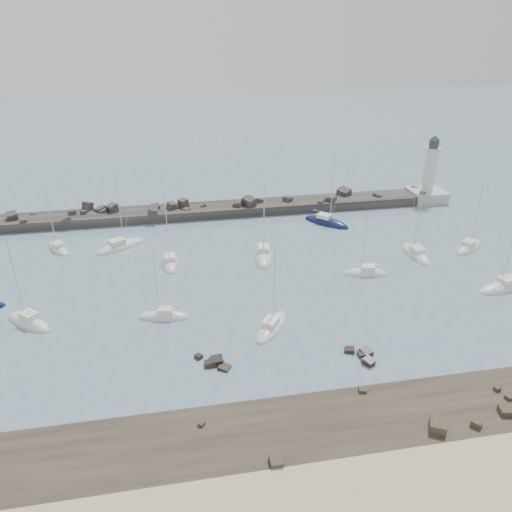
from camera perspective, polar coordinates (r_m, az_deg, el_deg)
The scene contains 18 objects.
ground at distance 66.56m, azimuth -2.57°, elevation -7.13°, with size 400.00×400.00×0.00m, color slate.
rock_shelf at distance 49.89m, azimuth 1.32°, elevation -20.89°, with size 140.00×12.00×1.90m.
rock_cluster_near at distance 58.92m, azimuth -4.67°, elevation -12.11°, with size 4.19×3.88×1.57m.
rock_cluster_far at distance 61.15m, azimuth 12.12°, elevation -11.04°, with size 3.34×4.25×1.47m.
breakwater at distance 99.96m, azimuth -10.41°, elevation 4.52°, with size 115.00×6.97×5.10m.
lighthouse at distance 112.82m, azimuth 18.99°, elevation 7.53°, with size 7.00×7.00×14.60m.
sailboat_1 at distance 91.39m, azimuth -21.65°, elevation 0.77°, with size 5.41×7.18×11.21m.
sailboat_3 at distance 81.59m, azimuth -9.79°, elevation -0.71°, with size 2.65×8.09×12.77m.
sailboat_4 at distance 88.84m, azimuth -15.25°, elevation 1.03°, with size 9.14×7.21×14.21m.
sailboat_5 at distance 67.65m, azimuth -10.49°, elevation -6.85°, with size 7.01×3.31×10.85m.
sailboat_6 at distance 82.37m, azimuth 0.89°, elevation -0.01°, with size 4.49×9.21×14.14m.
sailboat_7 at distance 64.58m, azimuth 1.80°, elevation -8.14°, with size 6.58×7.95×12.59m.
sailboat_8 at distance 96.49m, azimuth 8.04°, elevation 3.78°, with size 8.48×8.87×14.83m.
sailboat_9 at distance 78.80m, azimuth 12.39°, elevation -1.98°, with size 7.25×3.68×11.13m.
sailboat_10 at distance 87.16m, azimuth 17.76°, elevation 0.19°, with size 2.75×8.50×13.41m.
sailboat_11 at distance 81.72m, azimuth 26.48°, elevation -3.25°, with size 9.23×4.40×14.06m.
sailboat_12 at distance 92.75m, azimuth 23.14°, elevation 0.87°, with size 7.71×6.38×12.38m.
sailboat_13 at distance 71.73m, azimuth -24.51°, elevation -6.94°, with size 7.48×7.04×12.69m.
Camera 1 is at (-7.13, -55.15, 36.57)m, focal length 35.00 mm.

